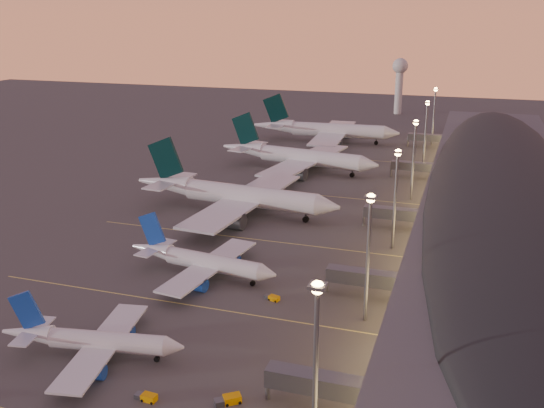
# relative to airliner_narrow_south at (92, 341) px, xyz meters

# --- Properties ---
(ground) EXTENTS (700.00, 700.00, 0.00)m
(ground) POSITION_rel_airliner_narrow_south_xyz_m (6.84, 27.99, -3.07)
(ground) COLOR #3C3A37
(airliner_narrow_south) EXTENTS (33.24, 30.04, 11.89)m
(airliner_narrow_south) POSITION_rel_airliner_narrow_south_xyz_m (0.00, 0.00, 0.00)
(airliner_narrow_south) COLOR silver
(airliner_narrow_south) RESTS_ON ground
(airliner_narrow_north) EXTENTS (38.00, 34.17, 13.56)m
(airliner_narrow_north) POSITION_rel_airliner_narrow_south_xyz_m (3.58, 37.43, 0.43)
(airliner_narrow_north) COLOR silver
(airliner_narrow_north) RESTS_ON ground
(airliner_wide_near) EXTENTS (66.99, 61.27, 21.43)m
(airliner_wide_near) POSITION_rel_airliner_narrow_south_xyz_m (-6.53, 82.68, 2.44)
(airliner_wide_near) COLOR silver
(airliner_wide_near) RESTS_ON ground
(airliner_wide_mid) EXTENTS (64.76, 59.70, 20.76)m
(airliner_wide_mid) POSITION_rel_airliner_narrow_south_xyz_m (-2.61, 138.05, 2.27)
(airliner_wide_mid) COLOR silver
(airliner_wide_mid) RESTS_ON ground
(airliner_wide_far) EXTENTS (68.36, 62.29, 21.88)m
(airliner_wide_far) POSITION_rel_airliner_narrow_south_xyz_m (-4.72, 193.04, 2.56)
(airliner_wide_far) COLOR silver
(airliner_wide_far) RESTS_ON ground
(terminal_building) EXTENTS (56.35, 255.00, 17.46)m
(terminal_building) POSITION_rel_airliner_narrow_south_xyz_m (68.68, 100.46, 5.71)
(terminal_building) COLOR #4E4E53
(terminal_building) RESTS_ON ground
(light_masts) EXTENTS (2.20, 217.20, 25.90)m
(light_masts) POSITION_rel_airliner_narrow_south_xyz_m (42.84, 92.99, 14.48)
(light_masts) COLOR slate
(light_masts) RESTS_ON ground
(radar_tower) EXTENTS (9.00, 9.00, 32.50)m
(radar_tower) POSITION_rel_airliner_narrow_south_xyz_m (16.84, 287.99, 18.80)
(radar_tower) COLOR silver
(radar_tower) RESTS_ON ground
(lane_markings) EXTENTS (90.00, 180.36, 0.00)m
(lane_markings) POSITION_rel_airliner_narrow_south_xyz_m (6.84, 67.99, -3.07)
(lane_markings) COLOR #D8C659
(lane_markings) RESTS_ON ground
(baggage_tug_a) EXTENTS (3.69, 1.79, 1.07)m
(baggage_tug_a) POSITION_rel_airliner_narrow_south_xyz_m (15.12, -8.23, -2.58)
(baggage_tug_a) COLOR #EE9900
(baggage_tug_a) RESTS_ON ground
(baggage_tug_b) EXTENTS (4.26, 3.73, 1.23)m
(baggage_tug_b) POSITION_rel_airliner_narrow_south_xyz_m (27.56, -4.94, -2.51)
(baggage_tug_b) COLOR #EE9900
(baggage_tug_b) RESTS_ON ground
(baggage_tug_c) EXTENTS (3.59, 2.22, 1.00)m
(baggage_tug_c) POSITION_rel_airliner_narrow_south_xyz_m (22.92, 30.61, -2.62)
(baggage_tug_c) COLOR #EE9900
(baggage_tug_c) RESTS_ON ground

